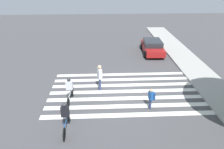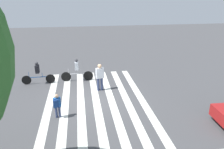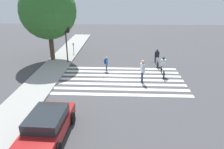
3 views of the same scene
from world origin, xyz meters
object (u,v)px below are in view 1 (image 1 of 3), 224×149
object	(u,v)px
pedestrian_adult_yellow_jacket	(151,97)
cyclist_far_lane	(65,115)
pedestrian_adult_blue_shirt	(100,76)
car_parked_dark_suv	(152,47)
cyclist_near_curb	(70,89)

from	to	relation	value
pedestrian_adult_yellow_jacket	cyclist_far_lane	xyz separation A→B (m)	(1.68, -4.72, 0.10)
pedestrian_adult_blue_shirt	car_parked_dark_suv	world-z (taller)	pedestrian_adult_blue_shirt
pedestrian_adult_blue_shirt	cyclist_far_lane	world-z (taller)	pedestrian_adult_blue_shirt
cyclist_far_lane	car_parked_dark_suv	bearing A→B (deg)	148.25
pedestrian_adult_yellow_jacket	car_parked_dark_suv	distance (m)	9.85
cyclist_near_curb	car_parked_dark_suv	distance (m)	11.11
cyclist_near_curb	cyclist_far_lane	size ratio (longest dim) A/B	1.01
cyclist_far_lane	cyclist_near_curb	bearing A→B (deg)	-177.54
cyclist_far_lane	pedestrian_adult_blue_shirt	bearing A→B (deg)	157.23
pedestrian_adult_blue_shirt	pedestrian_adult_yellow_jacket	size ratio (longest dim) A/B	1.38
car_parked_dark_suv	cyclist_near_curb	bearing A→B (deg)	-37.31
pedestrian_adult_blue_shirt	cyclist_far_lane	xyz separation A→B (m)	(4.15, -1.72, -0.16)
cyclist_far_lane	car_parked_dark_suv	size ratio (longest dim) A/B	0.55
pedestrian_adult_yellow_jacket	cyclist_near_curb	world-z (taller)	cyclist_near_curb
pedestrian_adult_yellow_jacket	car_parked_dark_suv	world-z (taller)	car_parked_dark_suv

